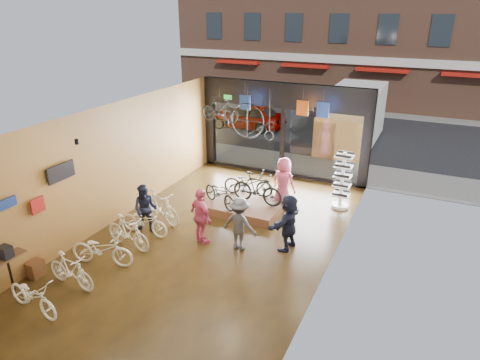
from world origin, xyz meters
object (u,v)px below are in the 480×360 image
Objects in this scene: floor_bike_5 at (160,207)px; customer_4 at (283,183)px; customer_2 at (201,217)px; customer_3 at (240,224)px; floor_bike_3 at (128,232)px; display_bike_right at (248,183)px; display_bike_left at (220,193)px; customer_1 at (145,209)px; penny_farthing at (254,123)px; hung_bike at (219,109)px; box_truck at (351,119)px; floor_bike_4 at (144,221)px; street_car at (247,116)px; display_platform at (246,207)px; customer_5 at (288,222)px; floor_bike_1 at (71,271)px; sunglasses_rack at (342,180)px; display_bike_mid at (257,189)px; floor_bike_2 at (102,249)px; floor_bike_0 at (33,296)px.

floor_bike_5 is 1.00× the size of customer_4.
customer_2 reaches higher than customer_3.
display_bike_right reaches higher than floor_bike_3.
display_bike_left is 0.93× the size of customer_4.
customer_1 is 0.87× the size of customer_4.
hung_bike is at bearing -170.43° from penny_farthing.
box_truck is 4.24× the size of floor_bike_4.
box_truck is at bearing 13.80° from display_bike_left.
display_bike_left reaches higher than floor_bike_4.
street_car is 2.78× the size of customer_1.
display_platform is 1.43× the size of penny_farthing.
floor_bike_4 is 1.06× the size of hung_bike.
floor_bike_5 is at bearing -109.75° from box_truck.
street_car reaches higher than display_bike_left.
display_bike_right is 1.05× the size of customer_5.
floor_bike_5 is at bearing -138.90° from display_platform.
customer_4 is at bearing -41.01° from floor_bike_4.
floor_bike_1 is 3.11m from customer_1.
sunglasses_rack is 3.89m from penny_farthing.
street_car is 15.68m from floor_bike_1.
hung_bike is at bearing -171.00° from sunglasses_rack.
sunglasses_rack is (5.02, 4.43, 0.57)m from floor_bike_4.
floor_bike_1 is 7.35m from customer_4.
floor_bike_5 is at bearing 179.74° from hung_bike.
customer_4 is at bearing -39.05° from display_bike_mid.
penny_farthing reaches higher than floor_bike_5.
customer_3 is (3.01, 0.44, 0.36)m from floor_bike_4.
floor_bike_2 is 2.86m from customer_2.
floor_bike_3 is (0.08, 2.11, 0.04)m from floor_bike_1.
floor_bike_1 is at bearing 3.23° from floor_bike_0.
floor_bike_3 is 1.71m from floor_bike_5.
hung_bike is (-4.87, 0.35, 1.92)m from sunglasses_rack.
customer_3 reaches higher than floor_bike_1.
display_bike_right reaches higher than floor_bike_5.
street_car is at bearing 113.86° from display_platform.
display_bike_mid is 2.54m from customer_5.
box_truck is at bearing 112.60° from sunglasses_rack.
floor_bike_2 is at bearing 4.80° from floor_bike_0.
display_bike_left is at bearing -104.26° from box_truck.
customer_5 is 1.01× the size of penny_farthing.
floor_bike_4 is at bearing 141.29° from display_bike_right.
display_bike_right is 1.14× the size of customer_1.
display_bike_right is 0.88× the size of sunglasses_rack.
floor_bike_4 is 5.61m from penny_farthing.
customer_5 is (2.09, -1.71, 0.70)m from display_platform.
sunglasses_rack reaches higher than floor_bike_0.
box_truck is 7.88m from hung_bike.
customer_1 is 0.93× the size of penny_farthing.
floor_bike_5 is 3.24m from display_bike_right.
hung_bike is (-1.71, 4.50, 2.06)m from customer_2.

